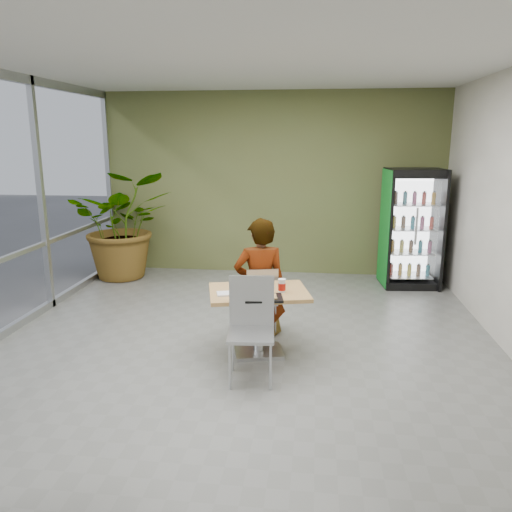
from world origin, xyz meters
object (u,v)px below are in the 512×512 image
Objects in this scene: dining_table at (258,309)px; cafeteria_tray at (264,298)px; soda_cup at (282,286)px; beverage_fridge at (411,228)px; chair_far at (261,296)px; seated_woman at (260,289)px; potted_plant at (123,225)px; chair_near at (251,320)px.

cafeteria_tray reaches higher than dining_table.
beverage_fridge reaches higher than soda_cup.
seated_woman is (-0.02, 0.04, 0.08)m from chair_far.
dining_table is 0.38m from cafeteria_tray.
potted_plant is at bearing -55.54° from seated_woman.
cafeteria_tray is (0.14, -0.90, 0.18)m from seated_woman.
dining_table is at bearing 83.73° from chair_near.
chair_far is 2.19× the size of cafeteria_tray.
chair_far is 0.45× the size of beverage_fridge.
chair_near is 2.63× the size of cafeteria_tray.
dining_table is 3.71m from beverage_fridge.
cafeteria_tray is (0.09, -0.30, 0.22)m from dining_table.
cafeteria_tray is at bearing -49.35° from potted_plant.
beverage_fridge is 1.03× the size of potted_plant.
seated_woman reaches higher than dining_table.
soda_cup is (0.31, -0.64, 0.24)m from seated_woman.
chair_near is (-0.01, -0.54, 0.07)m from dining_table.
seated_woman is 0.75m from soda_cup.
chair_near is 0.54× the size of beverage_fridge.
potted_plant reaches higher than seated_woman.
seated_woman reaches higher than soda_cup.
chair_near is 0.31m from cafeteria_tray.
seated_woman reaches higher than chair_near.
soda_cup is at bearing -8.24° from dining_table.
cafeteria_tray is at bearing -127.88° from beverage_fridge.
chair_near is 4.42m from potted_plant.
cafeteria_tray is at bearing 63.24° from chair_near.
potted_plant is (-4.86, -0.04, -0.03)m from beverage_fridge.
beverage_fridge is at bearing 57.67° from cafeteria_tray.
potted_plant reaches higher than chair_near.
soda_cup reaches higher than dining_table.
soda_cup is at bearing 56.62° from chair_near.
chair_far is 1.12m from chair_near.
potted_plant is (-2.96, 2.99, 0.11)m from soda_cup.
seated_woman is at bearing 86.86° from chair_near.
soda_cup is 4.21m from potted_plant.
soda_cup is (0.26, -0.04, 0.29)m from dining_table.
chair_far is 0.46× the size of potted_plant.
dining_table is 1.18× the size of chair_near.
potted_plant reaches higher than dining_table.
beverage_fridge is (2.18, 3.53, 0.36)m from chair_near.
chair_far is 5.70× the size of soda_cup.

